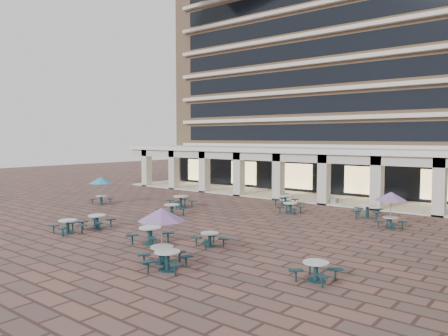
{
  "coord_description": "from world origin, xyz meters",
  "views": [
    {
      "loc": [
        17.59,
        -19.37,
        5.31
      ],
      "look_at": [
        -0.49,
        3.0,
        3.3
      ],
      "focal_mm": 35.0,
      "sensor_mm": 36.0,
      "label": 1
    }
  ],
  "objects_px": {
    "planter_left": "(280,193)",
    "planter_right": "(328,198)",
    "picnic_table_0": "(68,225)",
    "picnic_table_2": "(210,238)",
    "picnic_table_1": "(150,234)"
  },
  "relations": [
    {
      "from": "picnic_table_0",
      "to": "picnic_table_2",
      "type": "bearing_deg",
      "value": 24.74
    },
    {
      "from": "picnic_table_0",
      "to": "planter_right",
      "type": "relative_size",
      "value": 1.21
    },
    {
      "from": "picnic_table_1",
      "to": "planter_left",
      "type": "distance_m",
      "value": 18.22
    },
    {
      "from": "planter_right",
      "to": "picnic_table_1",
      "type": "bearing_deg",
      "value": -93.41
    },
    {
      "from": "picnic_table_1",
      "to": "planter_right",
      "type": "bearing_deg",
      "value": 77.61
    },
    {
      "from": "picnic_table_0",
      "to": "picnic_table_1",
      "type": "relative_size",
      "value": 0.85
    },
    {
      "from": "picnic_table_0",
      "to": "picnic_table_1",
      "type": "distance_m",
      "value": 5.53
    },
    {
      "from": "picnic_table_2",
      "to": "planter_left",
      "type": "bearing_deg",
      "value": 130.79
    },
    {
      "from": "picnic_table_0",
      "to": "planter_left",
      "type": "distance_m",
      "value": 19.24
    },
    {
      "from": "picnic_table_1",
      "to": "picnic_table_2",
      "type": "bearing_deg",
      "value": 21.29
    },
    {
      "from": "picnic_table_0",
      "to": "planter_right",
      "type": "distance_m",
      "value": 20.21
    },
    {
      "from": "picnic_table_0",
      "to": "picnic_table_2",
      "type": "xyz_separation_m",
      "value": [
        7.99,
        2.8,
        -0.05
      ]
    },
    {
      "from": "picnic_table_1",
      "to": "planter_right",
      "type": "xyz_separation_m",
      "value": [
        1.06,
        17.88,
        -0.08
      ]
    },
    {
      "from": "planter_left",
      "to": "planter_right",
      "type": "bearing_deg",
      "value": 0.0
    },
    {
      "from": "picnic_table_1",
      "to": "picnic_table_0",
      "type": "bearing_deg",
      "value": -175.66
    }
  ]
}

